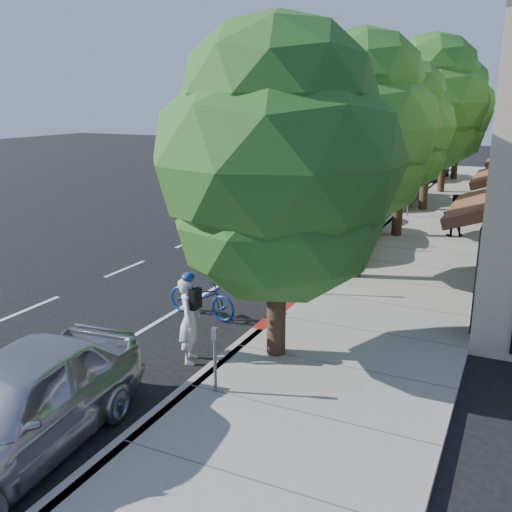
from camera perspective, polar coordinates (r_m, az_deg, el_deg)
The scene contains 18 objects.
ground at distance 14.40m, azimuth 1.88°, elevation -6.45°, with size 120.00×120.00×0.00m, color black.
sidewalk at distance 21.16m, azimuth 16.40°, elevation 0.34°, with size 4.60×56.00×0.15m, color gray.
curb at distance 21.60m, azimuth 10.39°, elevation 1.03°, with size 0.30×56.00×0.15m, color #9E998E.
curb_red_segment at distance 15.23m, azimuth 3.39°, elevation -4.91°, with size 0.32×4.00×0.15m, color maroon.
street_tree_0 at distance 11.23m, azimuth 2.20°, elevation 9.14°, with size 5.00×5.00×6.97m.
street_tree_1 at distance 16.87m, azimuth 10.47°, elevation 12.29°, with size 4.48×4.48×7.30m.
street_tree_2 at distance 22.72m, azimuth 14.52°, elevation 12.25°, with size 3.91×3.91×6.83m.
street_tree_3 at distance 28.60m, azimuth 17.07°, elevation 14.23°, with size 5.36×5.36×8.31m.
street_tree_4 at distance 34.55m, azimuth 18.58°, elevation 13.40°, with size 5.04×5.04×7.56m.
street_tree_5 at distance 40.50m, azimuth 19.74°, elevation 13.99°, with size 4.40×4.40×7.83m.
cyclist at distance 12.02m, azimuth -6.66°, elevation -6.39°, with size 0.67×0.44×1.84m, color silver.
bicycle at distance 14.54m, azimuth -5.49°, elevation -4.05°, with size 0.71×2.03×1.06m, color navy.
silver_suv at distance 21.30m, azimuth 7.76°, elevation 3.19°, with size 2.95×6.40×1.78m, color #AFAEB3.
dark_sedan at distance 24.97m, azimuth 7.48°, elevation 4.71°, with size 1.60×4.58×1.51m, color black.
white_pickup at distance 30.48m, azimuth 13.27°, elevation 6.62°, with size 2.47×6.09×1.77m, color white.
dark_suv_far at distance 40.58m, azimuth 17.01°, elevation 8.47°, with size 2.06×5.12×1.74m, color black.
near_car_a at distance 9.70m, azimuth -23.05°, elevation -13.74°, with size 2.00×4.98×1.70m, color silver.
pedestrian at distance 23.60m, azimuth 19.17°, elevation 3.88°, with size 0.80×0.62×1.64m, color black.
Camera 1 is at (5.29, -12.26, 5.39)m, focal length 40.00 mm.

